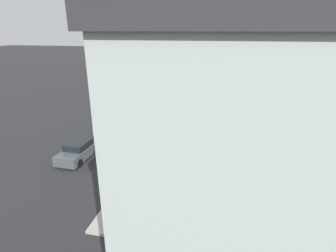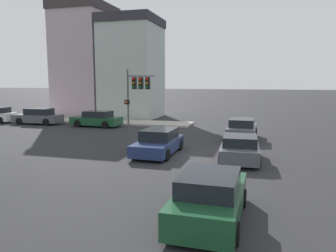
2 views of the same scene
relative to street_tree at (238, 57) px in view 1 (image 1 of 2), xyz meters
name	(u,v)px [view 1 (image 1 of 2)]	position (x,y,z in m)	size (l,w,h in m)	color
ground_plane	(128,134)	(9.92, -10.85, -7.27)	(300.00, 300.00, 0.00)	#28282B
street_tree	(238,57)	(0.00, 0.00, 0.00)	(7.67, 7.67, 11.13)	#4C3823
traffic_signal	(170,124)	(15.81, -5.08, -3.66)	(0.54, 2.39, 5.05)	#515456
crossing_car_0	(148,131)	(10.14, -8.57, -6.60)	(4.60, 2.09, 1.43)	navy
crossing_car_1	(78,151)	(16.14, -12.93, -6.55)	(4.22, 2.08, 1.51)	#4C5156
crossing_car_2	(136,106)	(1.85, -12.76, -6.57)	(4.29, 2.03, 1.49)	#194728
crossing_car_3	(109,126)	(9.58, -13.17, -6.62)	(3.95, 2.17, 1.37)	#4C5156
parked_car_0	(241,193)	(19.40, 0.30, -6.58)	(2.13, 4.61, 1.44)	#194728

